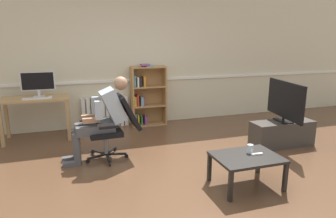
# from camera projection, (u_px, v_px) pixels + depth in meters

# --- Properties ---
(ground_plane) EXTENTS (18.00, 18.00, 0.00)m
(ground_plane) POSITION_uv_depth(u_px,v_px,m) (177.00, 176.00, 3.92)
(ground_plane) COLOR brown
(back_wall) EXTENTS (12.00, 0.13, 2.70)m
(back_wall) POSITION_uv_depth(u_px,v_px,m) (134.00, 59.00, 6.05)
(back_wall) COLOR beige
(back_wall) RESTS_ON ground_plane
(computer_desk) EXTENTS (1.13, 0.58, 0.76)m
(computer_desk) POSITION_uv_depth(u_px,v_px,m) (35.00, 105.00, 5.20)
(computer_desk) COLOR tan
(computer_desk) RESTS_ON ground_plane
(imac_monitor) EXTENTS (0.56, 0.14, 0.44)m
(imac_monitor) POSITION_uv_depth(u_px,v_px,m) (38.00, 82.00, 5.20)
(imac_monitor) COLOR silver
(imac_monitor) RESTS_ON computer_desk
(keyboard) EXTENTS (0.43, 0.12, 0.02)m
(keyboard) POSITION_uv_depth(u_px,v_px,m) (36.00, 98.00, 5.05)
(keyboard) COLOR white
(keyboard) RESTS_ON computer_desk
(computer_mouse) EXTENTS (0.06, 0.10, 0.03)m
(computer_mouse) POSITION_uv_depth(u_px,v_px,m) (51.00, 97.00, 5.13)
(computer_mouse) COLOR white
(computer_mouse) RESTS_ON computer_desk
(bookshelf) EXTENTS (0.71, 0.29, 1.26)m
(bookshelf) POSITION_uv_depth(u_px,v_px,m) (146.00, 96.00, 6.10)
(bookshelf) COLOR #AD7F4C
(bookshelf) RESTS_ON ground_plane
(radiator) EXTENTS (0.92, 0.08, 0.61)m
(radiator) POSITION_uv_depth(u_px,v_px,m) (105.00, 112.00, 6.00)
(radiator) COLOR white
(radiator) RESTS_ON ground_plane
(office_chair) EXTENTS (0.83, 0.62, 0.96)m
(office_chair) POSITION_uv_depth(u_px,v_px,m) (116.00, 124.00, 4.43)
(office_chair) COLOR black
(office_chair) RESTS_ON ground_plane
(person_seated) EXTENTS (0.99, 0.40, 1.22)m
(person_seated) POSITION_uv_depth(u_px,v_px,m) (102.00, 117.00, 4.33)
(person_seated) COLOR #4C4C51
(person_seated) RESTS_ON ground_plane
(tv_stand) EXTENTS (1.06, 0.37, 0.42)m
(tv_stand) POSITION_uv_depth(u_px,v_px,m) (282.00, 134.00, 4.97)
(tv_stand) COLOR #3D3833
(tv_stand) RESTS_ON ground_plane
(tv_screen) EXTENTS (0.25, 1.02, 0.66)m
(tv_screen) POSITION_uv_depth(u_px,v_px,m) (285.00, 101.00, 4.84)
(tv_screen) COLOR black
(tv_screen) RESTS_ON tv_stand
(coffee_table) EXTENTS (0.78, 0.59, 0.39)m
(coffee_table) POSITION_uv_depth(u_px,v_px,m) (247.00, 160.00, 3.59)
(coffee_table) COLOR black
(coffee_table) RESTS_ON ground_plane
(drinking_glass) EXTENTS (0.07, 0.07, 0.11)m
(drinking_glass) POSITION_uv_depth(u_px,v_px,m) (250.00, 149.00, 3.66)
(drinking_glass) COLOR silver
(drinking_glass) RESTS_ON coffee_table
(spare_remote) EXTENTS (0.15, 0.04, 0.02)m
(spare_remote) POSITION_uv_depth(u_px,v_px,m) (257.00, 154.00, 3.61)
(spare_remote) COLOR white
(spare_remote) RESTS_ON coffee_table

